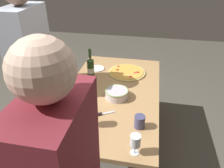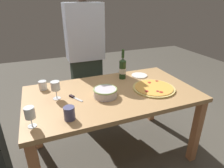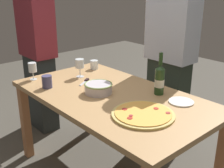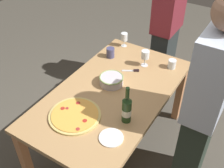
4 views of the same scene
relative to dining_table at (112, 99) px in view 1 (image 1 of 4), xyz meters
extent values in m
plane|color=#504B41|center=(0.00, 0.00, -0.66)|extent=(8.00, 8.00, 0.00)
cube|color=tan|center=(0.00, 0.00, 0.07)|extent=(1.60, 0.90, 0.04)
cube|color=#C37E50|center=(0.74, -0.40, -0.30)|extent=(0.07, 0.07, 0.71)
cube|color=#C37E50|center=(0.74, 0.40, -0.30)|extent=(0.07, 0.07, 0.71)
cylinder|color=#D4BC6B|center=(0.41, -0.09, 0.10)|extent=(0.41, 0.41, 0.02)
cylinder|color=#F1A843|center=(0.41, -0.09, 0.11)|extent=(0.37, 0.37, 0.01)
cylinder|color=#A3322C|center=(0.52, 0.02, 0.12)|extent=(0.03, 0.03, 0.00)
cylinder|color=#AE2C20|center=(0.41, -0.21, 0.12)|extent=(0.04, 0.04, 0.00)
cylinder|color=maroon|center=(0.39, -0.18, 0.12)|extent=(0.03, 0.03, 0.00)
cylinder|color=#AB2C25|center=(0.29, -0.15, 0.12)|extent=(0.03, 0.03, 0.00)
cylinder|color=#B0291D|center=(0.42, 0.02, 0.12)|extent=(0.03, 0.03, 0.00)
cylinder|color=silver|center=(-0.09, -0.06, 0.13)|extent=(0.21, 0.21, 0.08)
torus|color=#8CA760|center=(-0.09, -0.06, 0.17)|extent=(0.22, 0.22, 0.01)
cylinder|color=#223F1C|center=(0.23, 0.27, 0.19)|extent=(0.07, 0.07, 0.20)
cone|color=#223F1C|center=(0.23, 0.27, 0.31)|extent=(0.07, 0.07, 0.03)
cylinder|color=#223F1C|center=(0.23, 0.27, 0.37)|extent=(0.03, 0.03, 0.09)
cylinder|color=silver|center=(0.23, 0.27, 0.18)|extent=(0.07, 0.07, 0.06)
cylinder|color=white|center=(-0.72, -0.29, 0.09)|extent=(0.06, 0.06, 0.00)
cylinder|color=white|center=(-0.72, -0.29, 0.13)|extent=(0.01, 0.01, 0.07)
cylinder|color=white|center=(-0.72, -0.29, 0.20)|extent=(0.07, 0.07, 0.08)
cylinder|color=maroon|center=(-0.72, -0.29, 0.18)|extent=(0.06, 0.06, 0.03)
cylinder|color=white|center=(-0.50, 0.06, 0.09)|extent=(0.07, 0.07, 0.00)
cylinder|color=white|center=(-0.50, 0.06, 0.14)|extent=(0.01, 0.01, 0.08)
cylinder|color=white|center=(-0.50, 0.06, 0.22)|extent=(0.08, 0.08, 0.08)
cylinder|color=maroon|center=(-0.50, 0.06, 0.20)|extent=(0.07, 0.07, 0.04)
cylinder|color=white|center=(-0.61, 0.30, 0.14)|extent=(0.08, 0.08, 0.09)
cylinder|color=#43446C|center=(-0.45, -0.30, 0.14)|extent=(0.08, 0.08, 0.10)
cylinder|color=white|center=(0.45, 0.27, 0.10)|extent=(0.18, 0.18, 0.01)
cube|color=silver|center=(-0.34, -0.03, 0.10)|extent=(0.08, 0.11, 0.01)
cube|color=black|center=(-0.38, 0.04, 0.10)|extent=(0.05, 0.06, 0.02)
cube|color=maroon|center=(-1.17, 0.00, 0.48)|extent=(0.41, 0.24, 0.62)
sphere|color=beige|center=(-1.17, 0.00, 0.91)|extent=(0.22, 0.22, 0.22)
cube|color=#273329|center=(-0.05, 0.77, -0.22)|extent=(0.38, 0.20, 0.87)
cube|color=silver|center=(-0.05, 0.77, 0.54)|extent=(0.44, 0.24, 0.65)
camera|label=1|loc=(-1.72, -0.33, 1.21)|focal=34.30mm
camera|label=2|loc=(-0.60, -1.51, 0.91)|focal=30.62mm
camera|label=3|loc=(1.53, -1.35, 0.93)|focal=46.06mm
camera|label=4|loc=(1.56, 0.97, 1.66)|focal=44.57mm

